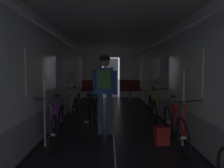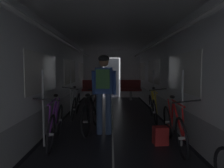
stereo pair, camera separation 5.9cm
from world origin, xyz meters
The scene contains 10 objects.
train_car_shell centered at (0.00, 3.60, 1.70)m, with size 3.14×12.34×2.57m.
bench_seat_far_left centered at (-0.90, 8.07, 0.57)m, with size 0.98×0.51×0.95m.
bench_seat_far_right centered at (0.90, 8.07, 0.57)m, with size 0.98×0.51×0.95m.
bicycle_red centered at (1.11, 2.05, 0.38)m, with size 0.44×1.69×0.95m.
bicycle_purple centered at (-1.09, 2.25, 0.38)m, with size 0.44×1.69×0.95m.
bicycle_silver centered at (-1.09, 4.50, 0.38)m, with size 0.44×1.69×0.96m.
bicycle_yellow centered at (1.14, 4.07, 0.38)m, with size 0.44×1.69×0.95m.
person_cyclist_aisle centered at (-0.19, 2.81, 1.07)m, with size 0.54×0.40×1.73m.
bicycle_black_in_aisle centered at (-0.49, 3.07, 0.38)m, with size 0.45×1.68×0.94m.
backpack_on_floor centered at (0.90, 2.19, 0.17)m, with size 0.26×0.20×0.34m, color maroon.
Camera 2 is at (-0.03, -1.65, 1.40)m, focal length 33.30 mm.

